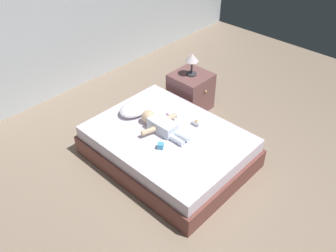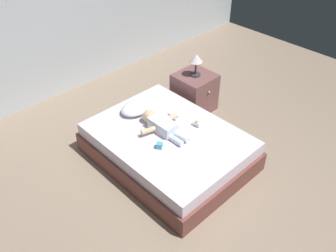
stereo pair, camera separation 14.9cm
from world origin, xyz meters
TOP-DOWN VIEW (x-y plane):
  - ground_plane at (0.00, 0.00)m, footprint 8.00×8.00m
  - wall_behind_bed at (0.00, 3.00)m, footprint 8.00×0.12m
  - bed at (0.19, 0.83)m, footprint 1.31×1.75m
  - pillow at (0.22, 1.38)m, footprint 0.42×0.30m
  - baby at (0.18, 0.94)m, footprint 0.51×0.64m
  - toothbrush at (0.42, 1.03)m, footprint 0.06×0.13m
  - nightstand at (1.16, 1.32)m, footprint 0.47×0.50m
  - lamp at (1.16, 1.32)m, footprint 0.17×0.17m
  - toy_block at (-0.05, 0.71)m, footprint 0.09×0.09m
  - baby_bottle at (0.51, 0.69)m, footprint 0.06×0.09m

SIDE VIEW (x-z plane):
  - ground_plane at x=0.00m, z-range 0.00..0.00m
  - bed at x=0.19m, z-range 0.00..0.38m
  - nightstand at x=1.16m, z-range 0.00..0.53m
  - toothbrush at x=0.42m, z-range 0.38..0.40m
  - toy_block at x=-0.05m, z-range 0.38..0.44m
  - baby_bottle at x=0.51m, z-range 0.38..0.46m
  - pillow at x=0.22m, z-range 0.38..0.50m
  - baby at x=0.18m, z-range 0.37..0.52m
  - lamp at x=1.16m, z-range 0.59..0.90m
  - wall_behind_bed at x=0.00m, z-range 0.00..2.61m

